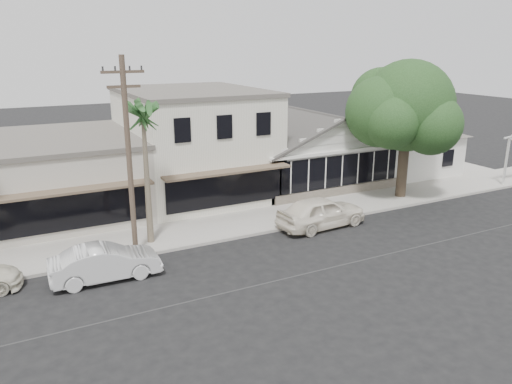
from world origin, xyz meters
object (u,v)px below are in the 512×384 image
utility_pole (129,154)px  car_0 (321,212)px  car_1 (105,263)px  shade_tree (404,108)px

utility_pole → car_0: (9.77, -0.74, -3.94)m
car_0 → car_1: bearing=91.2°
utility_pole → shade_tree: bearing=5.3°
car_0 → car_1: (-11.46, -1.06, -0.11)m
car_1 → shade_tree: 19.81m
car_1 → car_0: bearing=-83.3°
utility_pole → car_1: (-1.69, -1.80, -4.05)m
utility_pole → car_0: 10.56m
car_0 → car_1: 11.51m
utility_pole → car_1: 4.75m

